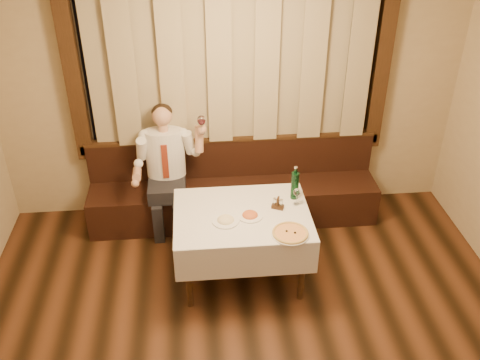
{
  "coord_description": "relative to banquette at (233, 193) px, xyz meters",
  "views": [
    {
      "loc": [
        -0.39,
        -2.33,
        3.65
      ],
      "look_at": [
        0.0,
        1.9,
        1.0
      ],
      "focal_mm": 40.0,
      "sensor_mm": 36.0,
      "label": 1
    }
  ],
  "objects": [
    {
      "name": "room",
      "position": [
        -0.0,
        -1.75,
        1.19
      ],
      "size": [
        5.01,
        6.01,
        2.81
      ],
      "color": "black",
      "rests_on": "ground"
    },
    {
      "name": "banquette",
      "position": [
        0.0,
        0.0,
        0.0
      ],
      "size": [
        3.2,
        0.61,
        0.94
      ],
      "color": "black",
      "rests_on": "ground"
    },
    {
      "name": "dining_table",
      "position": [
        0.0,
        -1.02,
        0.34
      ],
      "size": [
        1.27,
        0.97,
        0.76
      ],
      "color": "black",
      "rests_on": "ground"
    },
    {
      "name": "pizza",
      "position": [
        0.39,
        -1.38,
        0.46
      ],
      "size": [
        0.34,
        0.34,
        0.04
      ],
      "rotation": [
        0.0,
        0.0,
        0.12
      ],
      "color": "white",
      "rests_on": "dining_table"
    },
    {
      "name": "pasta_red",
      "position": [
        0.07,
        -1.07,
        0.48
      ],
      "size": [
        0.24,
        0.24,
        0.08
      ],
      "rotation": [
        0.0,
        0.0,
        -0.25
      ],
      "color": "white",
      "rests_on": "dining_table"
    },
    {
      "name": "pasta_cream",
      "position": [
        -0.16,
        -1.13,
        0.48
      ],
      "size": [
        0.25,
        0.25,
        0.09
      ],
      "rotation": [
        0.0,
        0.0,
        0.09
      ],
      "color": "white",
      "rests_on": "dining_table"
    },
    {
      "name": "green_bottle",
      "position": [
        0.53,
        -0.81,
        0.59
      ],
      "size": [
        0.08,
        0.08,
        0.35
      ],
      "rotation": [
        0.0,
        0.0,
        0.07
      ],
      "color": "#0E441F",
      "rests_on": "dining_table"
    },
    {
      "name": "table_wine_glass",
      "position": [
        0.53,
        -0.92,
        0.58
      ],
      "size": [
        0.07,
        0.07,
        0.18
      ],
      "rotation": [
        0.0,
        0.0,
        -0.1
      ],
      "color": "white",
      "rests_on": "dining_table"
    },
    {
      "name": "cruet_caddy",
      "position": [
        0.34,
        -0.97,
        0.49
      ],
      "size": [
        0.12,
        0.1,
        0.12
      ],
      "rotation": [
        0.0,
        0.0,
        -0.43
      ],
      "color": "black",
      "rests_on": "dining_table"
    },
    {
      "name": "seated_man",
      "position": [
        -0.72,
        -0.09,
        0.52
      ],
      "size": [
        0.79,
        0.59,
        1.43
      ],
      "color": "black",
      "rests_on": "ground"
    }
  ]
}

